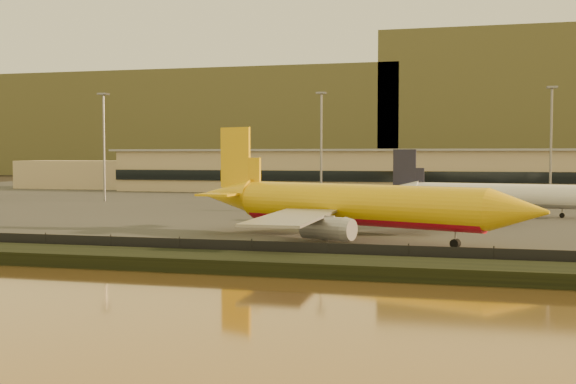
{
  "coord_description": "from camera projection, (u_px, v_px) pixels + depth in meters",
  "views": [
    {
      "loc": [
        23.89,
        -83.62,
        11.29
      ],
      "look_at": [
        -0.54,
        12.0,
        6.12
      ],
      "focal_mm": 45.0,
      "sensor_mm": 36.0,
      "label": 1
    }
  ],
  "objects": [
    {
      "name": "ground",
      "position": [
        268.0,
        247.0,
        87.41
      ],
      "size": [
        900.0,
        900.0,
        0.0
      ],
      "primitive_type": "plane",
      "color": "black",
      "rests_on": "ground"
    },
    {
      "name": "embankment",
      "position": [
        220.0,
        262.0,
        70.92
      ],
      "size": [
        320.0,
        7.0,
        1.4
      ],
      "primitive_type": "cube",
      "color": "black",
      "rests_on": "ground"
    },
    {
      "name": "tarmac",
      "position": [
        373.0,
        199.0,
        179.32
      ],
      "size": [
        320.0,
        220.0,
        0.2
      ],
      "primitive_type": "cube",
      "color": "#2D2D2D",
      "rests_on": "ground"
    },
    {
      "name": "perimeter_fence",
      "position": [
        233.0,
        251.0,
        74.76
      ],
      "size": [
        300.0,
        0.05,
        2.2
      ],
      "primitive_type": "cube",
      "color": "black",
      "rests_on": "tarmac"
    },
    {
      "name": "terminal_building",
      "position": [
        337.0,
        171.0,
        212.15
      ],
      "size": [
        202.0,
        25.0,
        12.6
      ],
      "color": "#C2B086",
      "rests_on": "tarmac"
    },
    {
      "name": "apron_light_masts",
      "position": [
        430.0,
        134.0,
        155.44
      ],
      "size": [
        152.2,
        12.2,
        25.4
      ],
      "color": "slate",
      "rests_on": "tarmac"
    },
    {
      "name": "distant_hills",
      "position": [
        394.0,
        120.0,
        419.86
      ],
      "size": [
        470.0,
        160.0,
        70.0
      ],
      "color": "brown",
      "rests_on": "ground"
    },
    {
      "name": "dhl_cargo_jet",
      "position": [
        352.0,
        205.0,
        93.3
      ],
      "size": [
        48.33,
        45.76,
        15.0
      ],
      "rotation": [
        0.0,
        0.0,
        -0.38
      ],
      "color": "#E3AE0B",
      "rests_on": "tarmac"
    },
    {
      "name": "white_narrowbody_jet",
      "position": [
        493.0,
        196.0,
        130.48
      ],
      "size": [
        41.74,
        40.21,
        12.03
      ],
      "rotation": [
        0.0,
        0.0,
        -0.18
      ],
      "color": "white",
      "rests_on": "tarmac"
    },
    {
      "name": "gse_vehicle_yellow",
      "position": [
        431.0,
        218.0,
        115.73
      ],
      "size": [
        4.51,
        3.01,
        1.87
      ],
      "primitive_type": "cube",
      "rotation": [
        0.0,
        0.0,
        -0.3
      ],
      "color": "#E3AE0B",
      "rests_on": "tarmac"
    },
    {
      "name": "gse_vehicle_white",
      "position": [
        283.0,
        215.0,
        120.04
      ],
      "size": [
        4.99,
        3.55,
        2.05
      ],
      "primitive_type": "cube",
      "rotation": [
        0.0,
        0.0,
        -0.37
      ],
      "color": "white",
      "rests_on": "tarmac"
    }
  ]
}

